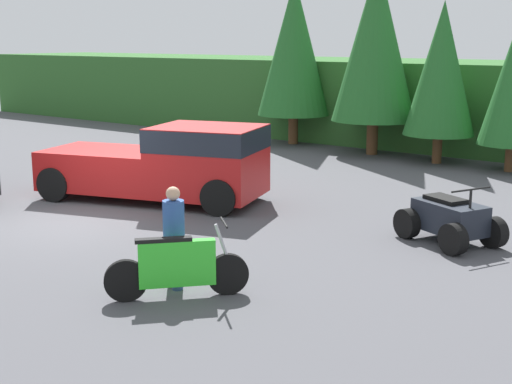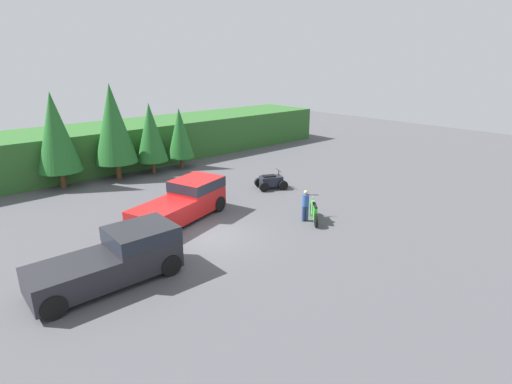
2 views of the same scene
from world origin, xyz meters
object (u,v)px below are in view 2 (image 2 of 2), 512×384
(pickup_truck_red, at_px, (185,200))
(quad_atv, at_px, (271,182))
(rider_person, at_px, (305,204))
(pickup_truck_second, at_px, (119,255))
(dirt_bike, at_px, (314,212))

(pickup_truck_red, bearing_deg, quad_atv, -11.96)
(quad_atv, distance_m, rider_person, 5.65)
(pickup_truck_second, height_order, quad_atv, pickup_truck_second)
(pickup_truck_second, bearing_deg, quad_atv, 20.81)
(dirt_bike, bearing_deg, pickup_truck_red, 86.13)
(rider_person, bearing_deg, pickup_truck_second, 108.15)
(pickup_truck_red, height_order, quad_atv, pickup_truck_red)
(pickup_truck_red, distance_m, quad_atv, 6.80)
(pickup_truck_red, distance_m, pickup_truck_second, 6.31)
(pickup_truck_red, distance_m, rider_person, 6.16)
(pickup_truck_second, relative_size, quad_atv, 2.39)
(rider_person, bearing_deg, quad_atv, -3.03)
(pickup_truck_second, distance_m, dirt_bike, 9.85)
(pickup_truck_second, height_order, rider_person, pickup_truck_second)
(pickup_truck_second, bearing_deg, dirt_bike, -5.28)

